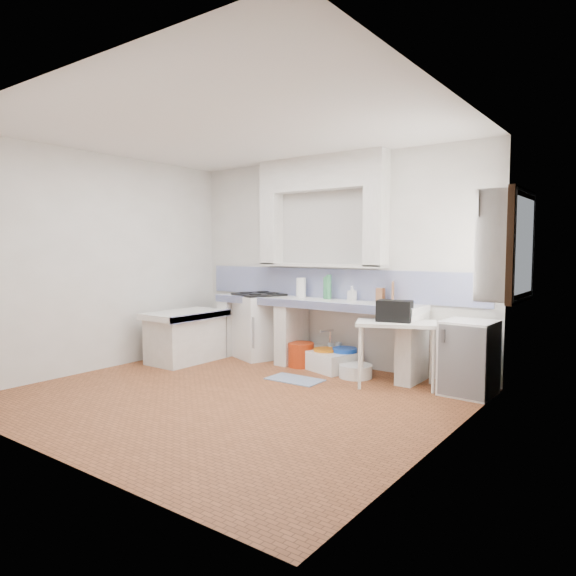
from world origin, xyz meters
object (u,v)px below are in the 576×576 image
Objects in this scene: stove at (259,326)px; fridge at (469,358)px; side_table at (396,354)px; sink at (323,360)px.

fridge is at bearing 18.97° from stove.
stove is 1.12× the size of fridge.
stove is 1.01× the size of side_table.
stove is 1.16m from sink.
fridge is at bearing 14.53° from sink.
side_table is (2.27, -0.31, -0.08)m from stove.
side_table is at bearing -165.41° from fridge.
sink is 1.22m from side_table.
fridge is (1.92, -0.12, 0.29)m from sink.
sink is (1.11, -0.02, -0.34)m from stove.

